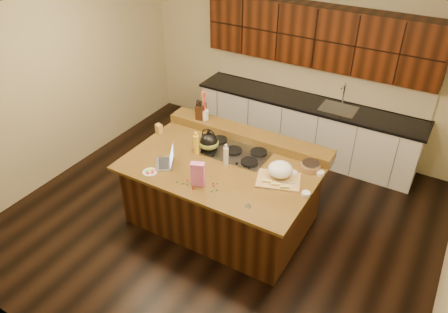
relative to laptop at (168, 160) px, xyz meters
The scene contains 36 objects.
room 0.78m from the laptop, 31.08° to the left, with size 5.52×5.02×2.72m.
island 0.85m from the laptop, 31.08° to the left, with size 2.40×1.60×0.92m.
back_ledge 1.20m from the laptop, 60.96° to the left, with size 2.40×0.30×0.12m, color black.
cooktop 0.88m from the laptop, 48.14° to the left, with size 0.92×0.52×0.05m.
back_counter 2.73m from the laptop, 71.06° to the left, with size 3.70×0.66×2.40m.
kettle 0.60m from the laptop, 61.44° to the left, with size 0.24×0.24×0.21m, color black.
green_bowl 0.60m from the laptop, 61.44° to the left, with size 0.27×0.27×0.15m, color olive.
laptop is the anchor object (origin of this frame).
oil_bottle 0.43m from the laptop, 64.80° to the left, with size 0.07×0.07×0.27m, color yellow.
vinegar_bottle 0.73m from the laptop, 29.07° to the left, with size 0.06×0.06×0.25m, color silver.
wooden_tray 1.41m from the laptop, 18.08° to the left, with size 0.60×0.52×0.21m.
ramekin_a 1.76m from the laptop, ahead, with size 0.10×0.10×0.04m, color white.
ramekin_b 1.56m from the laptop, 21.86° to the left, with size 0.10×0.10×0.04m, color white.
ramekin_c 1.89m from the laptop, 23.47° to the left, with size 0.10×0.10×0.04m, color white.
strainer_bowl 1.78m from the laptop, 26.14° to the left, with size 0.24×0.24×0.09m, color #996B3F.
kitchen_timer 1.28m from the laptop, 10.02° to the right, with size 0.08×0.08×0.07m, color silver.
pink_bag 0.59m from the laptop, 16.01° to the right, with size 0.16×0.09×0.30m, color pink.
candy_plate 0.28m from the laptop, 107.07° to the right, with size 0.18×0.18×0.01m, color white.
package_box 0.80m from the laptop, 135.22° to the left, with size 0.10×0.07×0.14m, color gold.
utensil_crock 1.07m from the laptop, 96.55° to the left, with size 0.12×0.12×0.14m, color white.
knife_block 1.08m from the laptop, 99.56° to the left, with size 0.11×0.17×0.21m, color black.
gumdrop_0 0.75m from the laptop, ahead, with size 0.02×0.02×0.02m, color red.
gumdrop_1 0.52m from the laptop, 27.61° to the right, with size 0.02×0.02×0.02m, color #198C26.
gumdrop_2 0.62m from the laptop, 25.54° to the right, with size 0.02×0.02×0.02m, color red.
gumdrop_3 0.55m from the laptop, ahead, with size 0.02×0.02×0.02m, color #198C26.
gumdrop_4 0.60m from the laptop, 18.73° to the right, with size 0.02×0.02×0.02m, color red.
gumdrop_5 0.80m from the laptop, 14.68° to the right, with size 0.02×0.02×0.02m, color #198C26.
gumdrop_6 0.44m from the laptop, 20.74° to the right, with size 0.02×0.02×0.02m, color red.
gumdrop_7 0.48m from the laptop, 30.80° to the right, with size 0.02×0.02×0.02m, color #198C26.
gumdrop_8 0.58m from the laptop, 18.18° to the right, with size 0.02×0.02×0.02m, color red.
gumdrop_9 0.41m from the laptop, 38.19° to the right, with size 0.02×0.02×0.02m, color #198C26.
gumdrop_10 0.59m from the laptop, ahead, with size 0.02×0.02×0.02m, color red.
gumdrop_11 0.75m from the laptop, ahead, with size 0.02×0.02×0.02m, color #198C26.
gumdrop_12 0.71m from the laptop, ahead, with size 0.02×0.02×0.02m, color red.
gumdrop_13 0.83m from the laptop, 10.27° to the right, with size 0.02×0.02×0.02m, color #198C26.
gumdrop_14 0.51m from the laptop, ahead, with size 0.02×0.02×0.02m, color red.
Camera 1 is at (2.32, -3.90, 4.04)m, focal length 35.00 mm.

